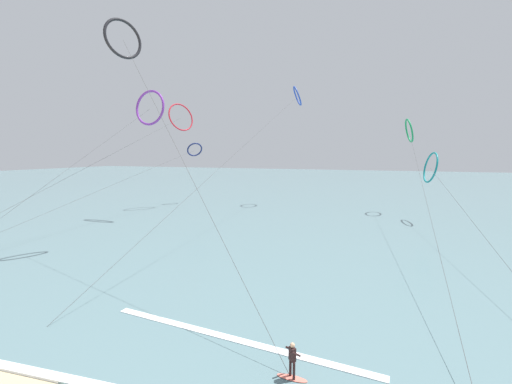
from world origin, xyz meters
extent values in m
cube|color=slate|center=(0.00, 104.37, 0.04)|extent=(400.00, 200.00, 0.08)
ellipsoid|color=#EA7260|center=(5.93, 8.22, 0.11)|extent=(1.40, 0.40, 0.06)
cylinder|color=black|center=(5.82, 8.31, 0.54)|extent=(0.12, 0.12, 0.80)
cylinder|color=black|center=(6.03, 8.12, 0.54)|extent=(0.12, 0.12, 0.80)
cube|color=black|center=(5.93, 8.22, 1.25)|extent=(0.37, 0.36, 0.62)
sphere|color=tan|center=(5.93, 8.22, 1.67)|extent=(0.22, 0.22, 0.22)
cylinder|color=black|center=(5.76, 8.48, 1.30)|extent=(0.40, 0.44, 0.39)
cylinder|color=black|center=(6.09, 8.19, 1.30)|extent=(0.40, 0.44, 0.39)
torus|color=black|center=(-15.31, 22.27, 21.49)|extent=(1.99, 3.97, 3.98)
cylinder|color=#3F3F3F|center=(-4.69, 15.24, 10.67)|extent=(21.26, 14.08, 21.36)
torus|color=#199351|center=(13.64, 56.11, 13.93)|extent=(1.77, 4.23, 4.04)
cylinder|color=#3F3F3F|center=(13.33, 31.31, 6.90)|extent=(0.66, 49.59, 13.81)
torus|color=navy|center=(-25.68, 52.47, 10.90)|extent=(3.49, 3.61, 2.79)
cylinder|color=#3F3F3F|center=(-27.13, 31.24, 5.38)|extent=(2.93, 42.47, 10.78)
torus|color=purple|center=(-23.55, 36.42, 16.96)|extent=(5.42, 1.27, 5.38)
cylinder|color=#3F3F3F|center=(-24.92, 23.17, 8.39)|extent=(2.77, 26.53, 16.80)
torus|color=#2647B7|center=(-6.33, 58.94, 21.26)|extent=(2.95, 4.32, 3.78)
cylinder|color=#3F3F3F|center=(-7.42, 33.10, 10.56)|extent=(2.20, 51.67, 21.14)
torus|color=red|center=(-25.34, 47.36, 16.74)|extent=(3.39, 5.45, 5.11)
cylinder|color=#3F3F3F|center=(-25.41, 25.97, 8.31)|extent=(0.17, 42.79, 16.64)
torus|color=teal|center=(16.19, 48.57, 8.07)|extent=(1.99, 4.70, 4.55)
cylinder|color=#3F3F3F|center=(17.23, 28.58, 3.97)|extent=(2.10, 39.98, 7.97)
cube|color=white|center=(-3.84, 4.60, 0.06)|extent=(17.30, 2.23, 0.12)
cube|color=white|center=(2.10, 10.12, 0.06)|extent=(15.84, 1.51, 0.12)
camera|label=1|loc=(9.19, -4.98, 10.06)|focal=22.90mm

